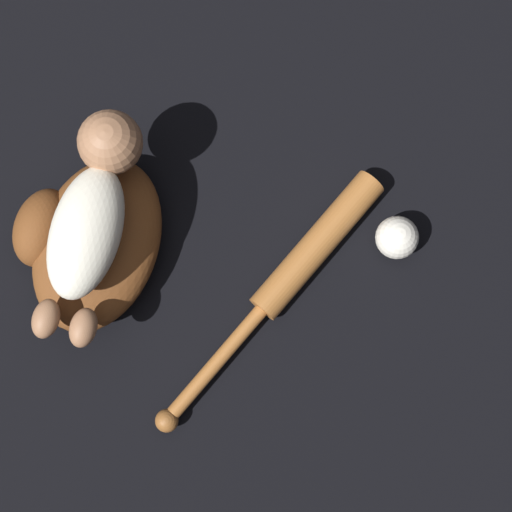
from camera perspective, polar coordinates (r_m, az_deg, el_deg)
ground_plane at (r=1.54m, az=-8.00°, el=1.91°), size 6.00×6.00×0.00m
baseball_glove at (r=1.49m, az=-11.12°, el=0.97°), size 0.35×0.30×0.11m
baby_figure at (r=1.40m, az=-10.86°, el=3.08°), size 0.39×0.17×0.11m
baseball_bat at (r=1.48m, az=2.66°, el=-0.94°), size 0.47×0.38×0.06m
baseball at (r=1.50m, az=9.38°, el=1.22°), size 0.08×0.08×0.08m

